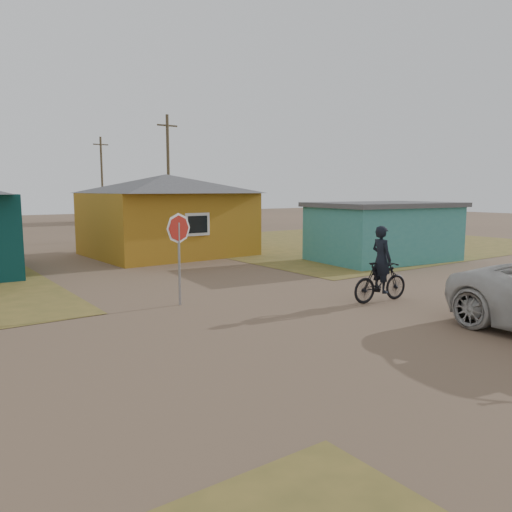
# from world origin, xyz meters

# --- Properties ---
(ground) EXTENTS (120.00, 120.00, 0.00)m
(ground) POSITION_xyz_m (0.00, 0.00, 0.00)
(ground) COLOR brown
(grass_ne) EXTENTS (20.00, 18.00, 0.00)m
(grass_ne) POSITION_xyz_m (14.00, 13.00, 0.01)
(grass_ne) COLOR olive
(grass_ne) RESTS_ON ground
(house_yellow) EXTENTS (7.72, 6.76, 3.90)m
(house_yellow) POSITION_xyz_m (2.50, 14.00, 2.00)
(house_yellow) COLOR #A77119
(house_yellow) RESTS_ON ground
(shed_turquoise) EXTENTS (6.71, 4.93, 2.60)m
(shed_turquoise) POSITION_xyz_m (9.50, 6.50, 1.31)
(shed_turquoise) COLOR teal
(shed_turquoise) RESTS_ON ground
(house_beige_east) EXTENTS (6.95, 6.05, 3.60)m
(house_beige_east) POSITION_xyz_m (10.00, 40.00, 1.86)
(house_beige_east) COLOR tan
(house_beige_east) RESTS_ON ground
(utility_pole_near) EXTENTS (1.40, 0.20, 8.00)m
(utility_pole_near) POSITION_xyz_m (6.50, 22.00, 4.14)
(utility_pole_near) COLOR brown
(utility_pole_near) RESTS_ON ground
(utility_pole_far) EXTENTS (1.40, 0.20, 8.00)m
(utility_pole_far) POSITION_xyz_m (7.50, 38.00, 4.14)
(utility_pole_far) COLOR brown
(utility_pole_far) RESTS_ON ground
(stop_sign) EXTENTS (0.82, 0.15, 2.53)m
(stop_sign) POSITION_xyz_m (-2.03, 3.85, 1.86)
(stop_sign) COLOR gray
(stop_sign) RESTS_ON ground
(cyclist) EXTENTS (1.96, 0.75, 2.16)m
(cyclist) POSITION_xyz_m (2.78, 0.90, 0.79)
(cyclist) COLOR black
(cyclist) RESTS_ON ground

